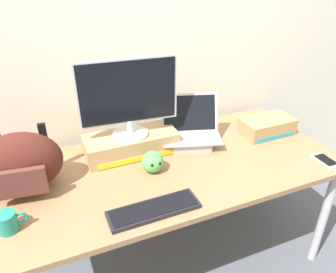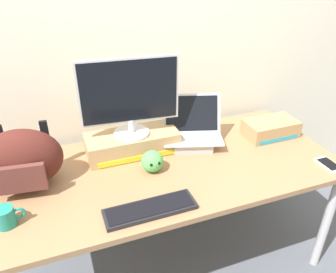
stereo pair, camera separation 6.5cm
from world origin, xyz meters
name	(u,v)px [view 2 (the right image)]	position (x,y,z in m)	size (l,w,h in m)	color
ground_plane	(168,259)	(0.00, 0.00, 0.00)	(20.00, 20.00, 0.00)	#515660
back_wall	(137,36)	(0.00, 0.51, 1.30)	(7.00, 0.10, 2.60)	silver
desk	(168,175)	(0.00, 0.00, 0.66)	(1.83, 0.82, 0.73)	#99704C
toner_box_yellow	(132,143)	(-0.14, 0.20, 0.78)	(0.51, 0.22, 0.12)	tan
desktop_monitor	(130,96)	(-0.14, 0.20, 1.07)	(0.52, 0.20, 0.43)	silver
open_laptop	(192,136)	(0.21, 0.16, 0.79)	(0.39, 0.33, 0.28)	#ADADB2
external_keyboard	(150,209)	(-0.20, -0.30, 0.74)	(0.41, 0.13, 0.02)	black
messenger_backpack	(22,159)	(-0.70, 0.09, 0.87)	(0.40, 0.30, 0.30)	#4C1E19
coffee_mug	(6,217)	(-0.78, -0.17, 0.77)	(0.12, 0.08, 0.09)	#1E7F70
cell_phone	(329,165)	(0.81, -0.30, 0.73)	(0.08, 0.14, 0.01)	silver
plush_toy	(152,161)	(-0.09, -0.01, 0.78)	(0.12, 0.12, 0.12)	#56B256
toner_box_cyan	(270,128)	(0.71, 0.09, 0.78)	(0.32, 0.18, 0.10)	#A88456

